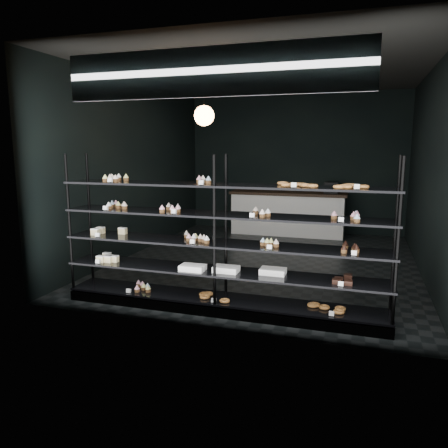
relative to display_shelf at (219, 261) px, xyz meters
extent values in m
cube|color=black|center=(0.07, 2.45, -0.62)|extent=(5.00, 6.00, 0.01)
cube|color=black|center=(0.07, 2.45, 2.57)|extent=(5.00, 6.00, 0.01)
cube|color=black|center=(0.07, 5.45, 0.97)|extent=(5.00, 0.01, 3.20)
cube|color=black|center=(0.07, -0.55, 0.97)|extent=(5.00, 0.01, 3.20)
cube|color=black|center=(-2.43, 2.45, 0.97)|extent=(0.01, 6.00, 3.20)
cube|color=black|center=(2.57, 2.45, 0.97)|extent=(0.01, 6.00, 3.20)
cube|color=black|center=(0.02, 0.00, -0.57)|extent=(4.00, 0.50, 0.12)
cylinder|color=black|center=(-1.95, -0.22, 0.36)|extent=(0.04, 0.04, 1.85)
cylinder|color=black|center=(-1.95, 0.22, 0.36)|extent=(0.04, 0.04, 1.85)
cylinder|color=black|center=(0.02, -0.22, 0.36)|extent=(0.04, 0.04, 1.85)
cylinder|color=black|center=(0.02, 0.22, 0.36)|extent=(0.04, 0.04, 1.85)
cylinder|color=black|center=(1.99, -0.22, 0.36)|extent=(0.04, 0.04, 1.85)
cylinder|color=black|center=(1.99, 0.22, 0.36)|extent=(0.04, 0.04, 1.85)
cube|color=black|center=(0.02, 0.00, -0.48)|extent=(4.00, 0.50, 0.03)
cube|color=black|center=(0.02, 0.00, -0.13)|extent=(4.00, 0.50, 0.02)
cube|color=black|center=(0.02, 0.00, 0.22)|extent=(4.00, 0.50, 0.02)
cube|color=black|center=(0.02, 0.00, 0.57)|extent=(4.00, 0.50, 0.02)
cube|color=black|center=(0.02, 0.00, 0.92)|extent=(4.00, 0.50, 0.02)
cube|color=white|center=(-1.36, -0.18, 0.96)|extent=(0.06, 0.04, 0.06)
cube|color=white|center=(-0.18, -0.18, 0.96)|extent=(0.06, 0.04, 0.06)
cube|color=white|center=(0.95, -0.18, 0.96)|extent=(0.05, 0.04, 0.06)
cube|color=white|center=(1.53, -0.18, 0.96)|extent=(0.06, 0.04, 0.06)
cube|color=white|center=(-1.41, -0.18, 0.61)|extent=(0.06, 0.04, 0.06)
cube|color=white|center=(-0.53, -0.18, 0.61)|extent=(0.05, 0.04, 0.06)
cube|color=white|center=(0.43, -0.18, 0.61)|extent=(0.06, 0.04, 0.06)
cube|color=white|center=(1.41, -0.18, 0.61)|extent=(0.06, 0.04, 0.06)
cube|color=white|center=(-1.55, -0.18, 0.26)|extent=(0.06, 0.04, 0.06)
cube|color=white|center=(-0.29, -0.18, 0.26)|extent=(0.06, 0.04, 0.06)
cube|color=white|center=(0.64, -0.18, 0.26)|extent=(0.05, 0.04, 0.06)
cube|color=white|center=(1.61, -0.18, 0.26)|extent=(0.06, 0.04, 0.06)
cube|color=white|center=(-1.54, -0.18, -0.09)|extent=(0.06, 0.04, 0.06)
cube|color=white|center=(1.43, -0.18, -0.09)|extent=(0.06, 0.04, 0.06)
cube|color=white|center=(-1.10, -0.18, -0.44)|extent=(0.06, 0.04, 0.06)
cube|color=white|center=(-0.05, -0.18, -0.44)|extent=(0.06, 0.04, 0.06)
cube|color=white|center=(1.36, -0.18, -0.44)|extent=(0.06, 0.04, 0.06)
cube|color=#0C113E|center=(0.07, -0.47, 2.12)|extent=(3.20, 0.04, 0.45)
cube|color=white|center=(0.07, -0.49, 2.12)|extent=(3.30, 0.02, 0.50)
cylinder|color=black|center=(-0.69, 1.41, 2.26)|extent=(0.01, 0.01, 0.58)
sphere|color=#FA9E57|center=(-0.69, 1.41, 1.82)|extent=(0.30, 0.30, 0.30)
cube|color=silver|center=(0.01, 4.95, -0.17)|extent=(2.51, 0.60, 0.92)
cube|color=black|center=(0.01, 4.95, 0.32)|extent=(2.61, 0.65, 0.06)
cube|color=black|center=(0.96, 4.95, 0.48)|extent=(0.30, 0.30, 0.25)
camera|label=1|loc=(1.63, -4.87, 1.37)|focal=35.00mm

